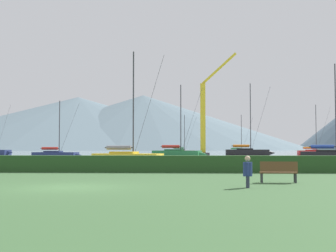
{
  "coord_description": "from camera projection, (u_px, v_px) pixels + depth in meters",
  "views": [
    {
      "loc": [
        4.69,
        -17.25,
        1.56
      ],
      "look_at": [
        0.78,
        67.1,
        5.75
      ],
      "focal_mm": 47.15,
      "sensor_mm": 36.0,
      "label": 1
    }
  ],
  "objects": [
    {
      "name": "sailboat_slip_3",
      "position": [
        178.0,
        153.0,
        67.04
      ],
      "size": [
        8.54,
        4.41,
        11.19
      ],
      "rotation": [
        0.0,
        0.0,
        -0.28
      ],
      "color": "#236B38",
      "rests_on": "harbor_water"
    },
    {
      "name": "person_seated_viewer",
      "position": [
        248.0,
        170.0,
        17.21
      ],
      "size": [
        0.36,
        0.57,
        1.25
      ],
      "rotation": [
        0.0,
        0.0,
        -0.12
      ],
      "color": "#2D3347",
      "rests_on": "ground_plane"
    },
    {
      "name": "sailboat_slip_2",
      "position": [
        332.0,
        155.0,
        53.07
      ],
      "size": [
        8.25,
        4.37,
        11.76
      ],
      "rotation": [
        0.0,
        0.0,
        -0.3
      ],
      "color": "black",
      "rests_on": "harbor_water"
    },
    {
      "name": "hedge_line",
      "position": [
        116.0,
        164.0,
        28.35
      ],
      "size": [
        80.0,
        1.2,
        1.06
      ],
      "primitive_type": "cube",
      "color": "#284C23",
      "rests_on": "ground_plane"
    },
    {
      "name": "sailboat_slip_5",
      "position": [
        129.0,
        158.0,
        41.6
      ],
      "size": [
        7.65,
        3.79,
        10.72
      ],
      "rotation": [
        0.0,
        0.0,
        -0.26
      ],
      "color": "gold",
      "rests_on": "harbor_water"
    },
    {
      "name": "harbor_water",
      "position": [
        175.0,
        152.0,
        154.04
      ],
      "size": [
        320.0,
        246.0,
        0.0
      ],
      "primitive_type": "cube",
      "color": "#8C9EA3",
      "rests_on": "ground_plane"
    },
    {
      "name": "sailboat_slip_10",
      "position": [
        248.0,
        152.0,
        82.03
      ],
      "size": [
        9.19,
        3.04,
        13.63
      ],
      "rotation": [
        0.0,
        0.0,
        -0.04
      ],
      "color": "black",
      "rests_on": "harbor_water"
    },
    {
      "name": "distant_hill_west_ridge",
      "position": [
        143.0,
        122.0,
        375.67
      ],
      "size": [
        276.84,
        276.84,
        46.52
      ],
      "primitive_type": "cone",
      "color": "slate",
      "rests_on": "ground_plane"
    },
    {
      "name": "ground_plane",
      "position": [
        69.0,
        187.0,
        17.35
      ],
      "size": [
        1000.0,
        1000.0,
        0.0
      ],
      "primitive_type": "plane",
      "color": "#385B33"
    },
    {
      "name": "sailboat_slip_4",
      "position": [
        314.0,
        152.0,
        91.83
      ],
      "size": [
        7.44,
        2.44,
        10.61
      ],
      "rotation": [
        0.0,
        0.0,
        -0.04
      ],
      "color": "red",
      "rests_on": "harbor_water"
    },
    {
      "name": "distant_hill_east_ridge",
      "position": [
        78.0,
        123.0,
        384.01
      ],
      "size": [
        312.81,
        312.81,
        45.87
      ],
      "primitive_type": "cone",
      "color": "slate",
      "rests_on": "ground_plane"
    },
    {
      "name": "park_bench_near_path",
      "position": [
        278.0,
        171.0,
        19.59
      ],
      "size": [
        1.66,
        0.56,
        0.95
      ],
      "rotation": [
        0.0,
        0.0,
        -0.05
      ],
      "color": "brown",
      "rests_on": "ground_plane"
    },
    {
      "name": "dock_crane",
      "position": [
        204.0,
        124.0,
        69.76
      ],
      "size": [
        6.39,
        2.0,
        16.73
      ],
      "color": "#333338",
      "rests_on": "ground_plane"
    },
    {
      "name": "sailboat_slip_0",
      "position": [
        183.0,
        152.0,
        105.13
      ],
      "size": [
        7.25,
        2.5,
        9.44
      ],
      "rotation": [
        0.0,
        0.0,
        -0.06
      ],
      "color": "#9E9EA3",
      "rests_on": "harbor_water"
    },
    {
      "name": "sailboat_slip_9",
      "position": [
        56.0,
        155.0,
        60.69
      ],
      "size": [
        7.17,
        2.85,
        8.08
      ],
      "rotation": [
        0.0,
        0.0,
        -0.13
      ],
      "color": "navy",
      "rests_on": "harbor_water"
    },
    {
      "name": "sailboat_slip_6",
      "position": [
        240.0,
        152.0,
        101.81
      ],
      "size": [
        6.73,
        2.36,
        9.17
      ],
      "rotation": [
        0.0,
        0.0,
        -0.07
      ],
      "color": "white",
      "rests_on": "harbor_water"
    }
  ]
}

